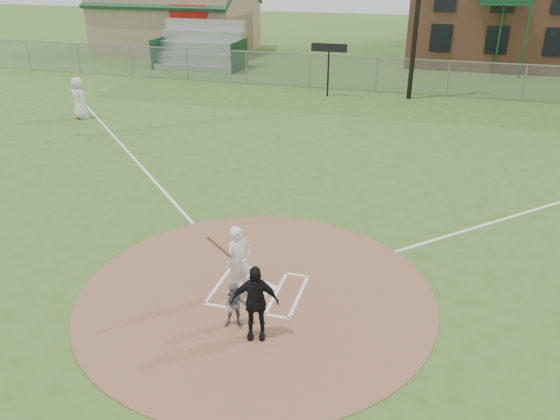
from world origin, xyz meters
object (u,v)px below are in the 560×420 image
(batter_at_plate, at_px, (239,262))
(catcher, at_px, (235,305))
(ondeck_player, at_px, (79,98))
(home_plate, at_px, (265,288))
(umpire, at_px, (255,302))

(batter_at_plate, bearing_deg, catcher, -73.78)
(catcher, bearing_deg, ondeck_player, 117.25)
(catcher, relative_size, ondeck_player, 0.52)
(catcher, xyz_separation_m, batter_at_plate, (-0.34, 1.17, 0.36))
(home_plate, relative_size, catcher, 0.43)
(catcher, distance_m, batter_at_plate, 1.27)
(home_plate, distance_m, batter_at_plate, 1.07)
(home_plate, height_order, ondeck_player, ondeck_player)
(home_plate, relative_size, batter_at_plate, 0.25)
(umpire, distance_m, ondeck_player, 19.42)
(umpire, bearing_deg, batter_at_plate, 107.38)
(umpire, bearing_deg, catcher, 143.24)
(catcher, relative_size, umpire, 0.62)
(umpire, bearing_deg, ondeck_player, 120.40)
(home_plate, distance_m, catcher, 1.64)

